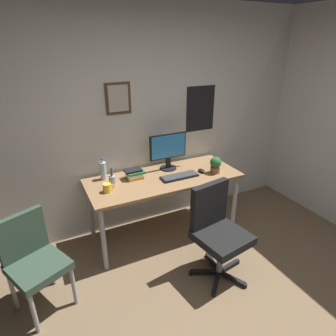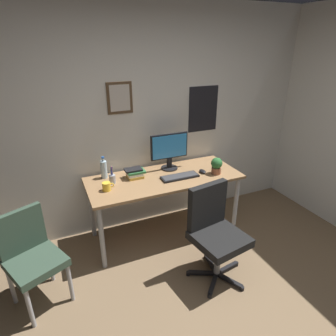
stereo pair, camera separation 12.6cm
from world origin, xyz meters
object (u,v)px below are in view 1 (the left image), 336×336
object	(u,v)px
pen_cup	(112,180)
potted_plant	(215,164)
monitor	(168,150)
book_stack_left	(134,174)
side_chair	(33,258)
keyboard	(179,176)
office_chair	(217,227)
coffee_mug_near	(107,188)
water_bottle	(103,170)
computer_mouse	(202,171)

from	to	relation	value
pen_cup	potted_plant	bearing A→B (deg)	-11.69
monitor	potted_plant	bearing A→B (deg)	-38.75
potted_plant	book_stack_left	distance (m)	0.94
side_chair	keyboard	world-z (taller)	side_chair
office_chair	keyboard	world-z (taller)	office_chair
coffee_mug_near	office_chair	bearing A→B (deg)	-41.25
office_chair	potted_plant	size ratio (longest dim) A/B	4.87
office_chair	side_chair	size ratio (longest dim) A/B	1.09
water_bottle	side_chair	bearing A→B (deg)	-139.13
water_bottle	book_stack_left	distance (m)	0.34
side_chair	book_stack_left	bearing A→B (deg)	26.86
office_chair	coffee_mug_near	world-z (taller)	office_chair
side_chair	potted_plant	distance (m)	2.07
side_chair	potted_plant	world-z (taller)	potted_plant
side_chair	pen_cup	bearing A→B (deg)	31.78
pen_cup	book_stack_left	world-z (taller)	pen_cup
keyboard	potted_plant	xyz separation A→B (m)	(0.43, -0.07, 0.09)
keyboard	pen_cup	xyz separation A→B (m)	(-0.73, 0.17, 0.04)
monitor	water_bottle	size ratio (longest dim) A/B	1.82
office_chair	pen_cup	distance (m)	1.20
office_chair	book_stack_left	world-z (taller)	office_chair
book_stack_left	coffee_mug_near	bearing A→B (deg)	-153.11
water_bottle	keyboard	bearing A→B (deg)	-23.48
potted_plant	pen_cup	world-z (taller)	pen_cup
coffee_mug_near	potted_plant	xyz separation A→B (m)	(1.25, -0.10, 0.06)
water_bottle	monitor	bearing A→B (deg)	-4.09
water_bottle	book_stack_left	bearing A→B (deg)	-22.36
water_bottle	potted_plant	world-z (taller)	water_bottle
office_chair	computer_mouse	size ratio (longest dim) A/B	8.64
keyboard	water_bottle	size ratio (longest dim) A/B	1.70
monitor	book_stack_left	size ratio (longest dim) A/B	2.08
coffee_mug_near	book_stack_left	bearing A→B (deg)	26.89
monitor	computer_mouse	bearing A→B (deg)	-41.51
office_chair	keyboard	bearing A→B (deg)	92.05
office_chair	coffee_mug_near	xyz separation A→B (m)	(-0.84, 0.74, 0.28)
side_chair	water_bottle	distance (m)	1.13
keyboard	potted_plant	bearing A→B (deg)	-9.08
keyboard	book_stack_left	size ratio (longest dim) A/B	1.94
computer_mouse	potted_plant	bearing A→B (deg)	-31.51
water_bottle	book_stack_left	world-z (taller)	water_bottle
computer_mouse	book_stack_left	distance (m)	0.79
monitor	potted_plant	distance (m)	0.58
computer_mouse	side_chair	bearing A→B (deg)	-168.81
coffee_mug_near	book_stack_left	xyz separation A→B (m)	(0.36, 0.18, 0.01)
computer_mouse	potted_plant	distance (m)	0.18
computer_mouse	coffee_mug_near	distance (m)	1.12
keyboard	water_bottle	distance (m)	0.85
office_chair	keyboard	xyz separation A→B (m)	(-0.03, 0.71, 0.24)
water_bottle	potted_plant	xyz separation A→B (m)	(1.21, -0.41, -0.00)
coffee_mug_near	pen_cup	distance (m)	0.17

